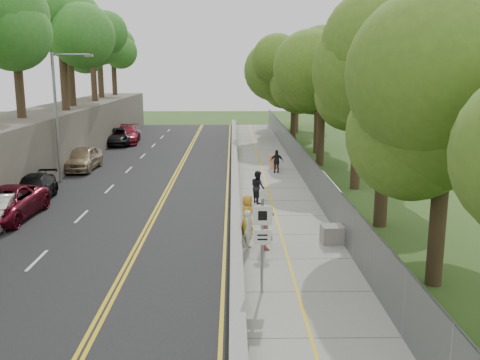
{
  "coord_description": "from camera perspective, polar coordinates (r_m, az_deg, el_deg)",
  "views": [
    {
      "loc": [
        0.13,
        -18.99,
        7.1
      ],
      "look_at": [
        0.5,
        8.0,
        1.4
      ],
      "focal_mm": 40.0,
      "sensor_mm": 36.0,
      "label": 1
    }
  ],
  "objects": [
    {
      "name": "painter_0",
      "position": [
        23.09,
        0.78,
        -3.64
      ],
      "size": [
        0.56,
        0.84,
        1.71
      ],
      "primitive_type": "imported",
      "rotation": [
        0.0,
        0.0,
        1.59
      ],
      "color": "gold",
      "rests_on": "sidewalk"
    },
    {
      "name": "rock_embankment",
      "position": [
        36.97,
        -22.44,
        3.09
      ],
      "size": [
        5.0,
        66.0,
        4.0
      ],
      "primitive_type": "cube",
      "color": "#595147",
      "rests_on": "ground"
    },
    {
      "name": "jersey_barrier",
      "position": [
        34.66,
        -0.57,
        0.61
      ],
      "size": [
        0.42,
        66.0,
        0.6
      ],
      "primitive_type": "cube",
      "color": "#94D22D",
      "rests_on": "ground"
    },
    {
      "name": "streetlight",
      "position": [
        34.74,
        -18.69,
        7.24
      ],
      "size": [
        2.52,
        0.22,
        8.0
      ],
      "color": "gray",
      "rests_on": "ground"
    },
    {
      "name": "ground",
      "position": [
        20.27,
        -1.12,
        -8.58
      ],
      "size": [
        140.0,
        140.0,
        0.0
      ],
      "primitive_type": "plane",
      "color": "#33511E",
      "rests_on": "ground"
    },
    {
      "name": "car_3",
      "position": [
        30.59,
        -21.3,
        -0.91
      ],
      "size": [
        2.39,
        4.97,
        1.4
      ],
      "primitive_type": "imported",
      "rotation": [
        0.0,
        0.0,
        0.09
      ],
      "color": "black",
      "rests_on": "road"
    },
    {
      "name": "sidewalk",
      "position": [
        34.8,
        3.22,
        0.18
      ],
      "size": [
        4.2,
        66.0,
        0.05
      ],
      "primitive_type": "cube",
      "color": "gray",
      "rests_on": "ground"
    },
    {
      "name": "painter_3",
      "position": [
        21.04,
        2.86,
        -5.26
      ],
      "size": [
        0.87,
        1.2,
        1.67
      ],
      "primitive_type": "imported",
      "rotation": [
        0.0,
        0.0,
        1.82
      ],
      "color": "brown",
      "rests_on": "sidewalk"
    },
    {
      "name": "car_2",
      "position": [
        27.47,
        -23.78,
        -2.36
      ],
      "size": [
        2.73,
        5.59,
        1.53
      ],
      "primitive_type": "imported",
      "rotation": [
        0.0,
        0.0,
        -0.03
      ],
      "color": "maroon",
      "rests_on": "road"
    },
    {
      "name": "painter_1",
      "position": [
        21.15,
        0.93,
        -5.3
      ],
      "size": [
        0.46,
        0.63,
        1.58
      ],
      "primitive_type": "imported",
      "rotation": [
        0.0,
        0.0,
        1.41
      ],
      "color": "white",
      "rests_on": "sidewalk"
    },
    {
      "name": "construction_barrel",
      "position": [
        37.93,
        3.57,
        1.95
      ],
      "size": [
        0.6,
        0.6,
        0.99
      ],
      "primitive_type": "cylinder",
      "color": "#F93E00",
      "rests_on": "sidewalk"
    },
    {
      "name": "car_5",
      "position": [
        39.79,
        -16.43,
        2.26
      ],
      "size": [
        1.59,
        4.35,
        1.42
      ],
      "primitive_type": "imported",
      "rotation": [
        0.0,
        0.0,
        -0.02
      ],
      "color": "#9E9EA3",
      "rests_on": "road"
    },
    {
      "name": "trees_fenceside",
      "position": [
        34.67,
        10.87,
        11.55
      ],
      "size": [
        7.0,
        66.0,
        14.0
      ],
      "primitive_type": null,
      "color": "#598226",
      "rests_on": "ground"
    },
    {
      "name": "trees_embankment",
      "position": [
        36.6,
        -22.78,
        16.37
      ],
      "size": [
        6.4,
        66.0,
        13.0
      ],
      "primitive_type": null,
      "color": "#3F8B2D",
      "rests_on": "rock_embankment"
    },
    {
      "name": "car_7",
      "position": [
        52.06,
        -11.98,
        4.76
      ],
      "size": [
        2.79,
        5.73,
        1.61
      ],
      "primitive_type": "imported",
      "rotation": [
        0.0,
        0.0,
        0.1
      ],
      "color": "maroon",
      "rests_on": "road"
    },
    {
      "name": "car_8",
      "position": [
        53.41,
        -11.57,
        4.81
      ],
      "size": [
        1.65,
        3.96,
        1.34
      ],
      "primitive_type": "imported",
      "rotation": [
        0.0,
        0.0,
        0.02
      ],
      "color": "#B2B1B6",
      "rests_on": "road"
    },
    {
      "name": "road",
      "position": [
        35.16,
        -9.82,
        0.13
      ],
      "size": [
        11.2,
        66.0,
        0.04
      ],
      "primitive_type": "cube",
      "color": "black",
      "rests_on": "ground"
    },
    {
      "name": "chainlink_fence",
      "position": [
        34.82,
        6.69,
        1.75
      ],
      "size": [
        0.04,
        66.0,
        2.0
      ],
      "primitive_type": "cube",
      "color": "slate",
      "rests_on": "ground"
    },
    {
      "name": "car_6",
      "position": [
        51.11,
        -12.94,
        4.54
      ],
      "size": [
        3.02,
        5.66,
        1.51
      ],
      "primitive_type": "imported",
      "rotation": [
        0.0,
        0.0,
        0.09
      ],
      "color": "black",
      "rests_on": "road"
    },
    {
      "name": "signpost",
      "position": [
        16.8,
        2.4,
        -5.89
      ],
      "size": [
        0.62,
        0.09,
        3.1
      ],
      "color": "gray",
      "rests_on": "sidewalk"
    },
    {
      "name": "car_4",
      "position": [
        38.98,
        -16.45,
        2.23
      ],
      "size": [
        2.01,
        4.87,
        1.65
      ],
      "primitive_type": "imported",
      "rotation": [
        0.0,
        0.0,
        -0.01
      ],
      "color": "tan",
      "rests_on": "road"
    },
    {
      "name": "person_far",
      "position": [
        36.39,
        3.94,
        1.99
      ],
      "size": [
        0.93,
        0.39,
        1.58
      ],
      "primitive_type": "imported",
      "rotation": [
        0.0,
        0.0,
        3.13
      ],
      "color": "black",
      "rests_on": "sidewalk"
    },
    {
      "name": "painter_2",
      "position": [
        28.25,
        1.91,
        -0.73
      ],
      "size": [
        0.95,
        1.04,
        1.73
      ],
      "primitive_type": "imported",
      "rotation": [
        0.0,
        0.0,
        2.01
      ],
      "color": "black",
      "rests_on": "sidewalk"
    },
    {
      "name": "concrete_block",
      "position": [
        22.3,
        10.08,
        -5.71
      ],
      "size": [
        1.14,
        0.88,
        0.73
      ],
      "primitive_type": "cube",
      "rotation": [
        0.0,
        0.0,
        0.05
      ],
      "color": "slate",
      "rests_on": "sidewalk"
    }
  ]
}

